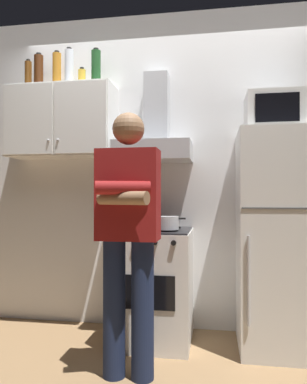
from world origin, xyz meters
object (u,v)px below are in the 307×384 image
(bottle_liquor_amber, at_px, (57,71))
(bottle_wine_green, at_px, (96,68))
(upper_cabinet, at_px, (62,122))
(refrigerator, at_px, (279,240))
(range_hood, at_px, (155,138))
(stove_oven, at_px, (152,284))
(bottle_beer_brown, at_px, (28,76))
(bottle_spice_jar, at_px, (82,77))
(cooking_pot, at_px, (167,223))
(microwave, at_px, (279,113))
(bottle_vodka_clear, at_px, (69,68))
(person_standing, at_px, (128,232))
(bottle_rum_dark, at_px, (39,72))

(bottle_liquor_amber, xyz_separation_m, bottle_wine_green, (0.36, -0.02, -0.00))
(upper_cabinet, relative_size, bottle_wine_green, 2.82)
(refrigerator, bearing_deg, range_hood, 172.45)
(stove_oven, xyz_separation_m, bottle_beer_brown, (-1.13, 0.17, 1.75))
(stove_oven, height_order, bottle_spice_jar, bottle_spice_jar)
(cooking_pot, bearing_deg, bottle_liquor_amber, 163.88)
(bottle_liquor_amber, bearing_deg, range_hood, -2.84)
(microwave, xyz_separation_m, bottle_vodka_clear, (-1.69, 0.11, 0.47))
(upper_cabinet, distance_m, person_standing, 1.35)
(upper_cabinet, distance_m, bottle_wine_green, 0.54)
(stove_oven, height_order, bottle_vodka_clear, bottle_vodka_clear)
(stove_oven, relative_size, refrigerator, 0.55)
(upper_cabinet, xyz_separation_m, bottle_spice_jar, (0.18, -0.01, 0.37))
(range_hood, bearing_deg, bottle_beer_brown, 178.01)
(upper_cabinet, height_order, microwave, upper_cabinet)
(person_standing, bearing_deg, bottle_liquor_amber, 136.59)
(stove_oven, relative_size, bottle_wine_green, 2.74)
(bottle_vodka_clear, bearing_deg, bottle_spice_jar, -5.07)
(stove_oven, relative_size, bottle_liquor_amber, 2.66)
(bottle_liquor_amber, xyz_separation_m, bottle_spice_jar, (0.25, -0.05, -0.09))
(stove_oven, distance_m, microwave, 1.62)
(bottle_vodka_clear, bearing_deg, microwave, -3.75)
(microwave, bearing_deg, stove_oven, -178.85)
(cooking_pot, bearing_deg, bottle_vodka_clear, 164.05)
(bottle_wine_green, bearing_deg, refrigerator, -5.77)
(range_hood, relative_size, refrigerator, 0.47)
(refrigerator, xyz_separation_m, bottle_liquor_amber, (-1.82, 0.17, 1.41))
(refrigerator, xyz_separation_m, bottle_spice_jar, (-1.57, 0.12, 1.32))
(bottle_wine_green, xyz_separation_m, bottle_beer_brown, (-0.63, 0.02, -0.02))
(refrigerator, bearing_deg, person_standing, -148.77)
(person_standing, relative_size, bottle_rum_dark, 5.31)
(stove_oven, distance_m, range_hood, 1.17)
(bottle_rum_dark, relative_size, bottle_vodka_clear, 0.93)
(stove_oven, xyz_separation_m, bottle_wine_green, (-0.51, 0.15, 1.77))
(person_standing, bearing_deg, bottle_vodka_clear, 133.20)
(bottle_rum_dark, bearing_deg, stove_oven, -7.84)
(person_standing, distance_m, bottle_rum_dark, 1.79)
(bottle_liquor_amber, bearing_deg, upper_cabinet, -32.56)
(bottle_rum_dark, relative_size, bottle_beer_brown, 1.14)
(cooking_pot, bearing_deg, microwave, 9.57)
(bottle_liquor_amber, relative_size, bottle_wine_green, 1.03)
(cooking_pot, distance_m, bottle_beer_brown, 1.80)
(range_hood, relative_size, bottle_wine_green, 2.35)
(bottle_spice_jar, bearing_deg, person_standing, -51.67)
(bottle_wine_green, bearing_deg, bottle_liquor_amber, 176.57)
(stove_oven, relative_size, bottle_vodka_clear, 2.63)
(person_standing, bearing_deg, cooking_pot, 69.70)
(stove_oven, bearing_deg, cooking_pot, -42.49)
(stove_oven, height_order, cooking_pot, cooking_pot)
(range_hood, xyz_separation_m, bottle_spice_jar, (-0.62, -0.01, 0.52))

